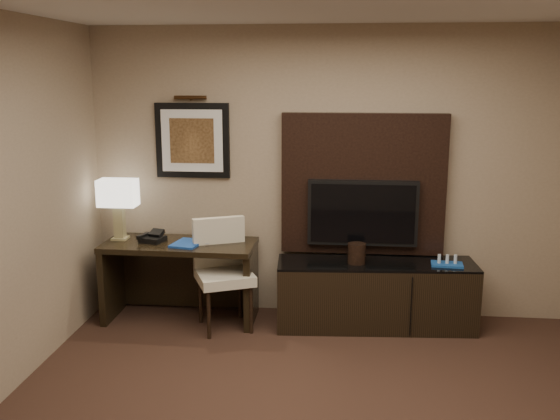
# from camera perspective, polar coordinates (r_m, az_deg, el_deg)

# --- Properties ---
(wall_back) EXTENTS (4.50, 0.01, 2.70)m
(wall_back) POSITION_cam_1_polar(r_m,az_deg,el_deg) (5.84, 4.66, 3.30)
(wall_back) COLOR gray
(wall_back) RESTS_ON floor
(desk) EXTENTS (1.40, 0.63, 0.74)m
(desk) POSITION_cam_1_polar(r_m,az_deg,el_deg) (5.93, -9.06, -6.43)
(desk) COLOR black
(desk) RESTS_ON floor
(credenza) EXTENTS (1.80, 0.61, 0.61)m
(credenza) POSITION_cam_1_polar(r_m,az_deg,el_deg) (5.77, 8.73, -7.66)
(credenza) COLOR black
(credenza) RESTS_ON floor
(tv_wall_panel) EXTENTS (1.50, 0.12, 1.30)m
(tv_wall_panel) POSITION_cam_1_polar(r_m,az_deg,el_deg) (5.79, 7.60, 2.36)
(tv_wall_panel) COLOR black
(tv_wall_panel) RESTS_ON wall_back
(tv) EXTENTS (1.00, 0.08, 0.60)m
(tv) POSITION_cam_1_polar(r_m,az_deg,el_deg) (5.74, 7.56, -0.27)
(tv) COLOR black
(tv) RESTS_ON tv_wall_panel
(artwork) EXTENTS (0.70, 0.04, 0.70)m
(artwork) POSITION_cam_1_polar(r_m,az_deg,el_deg) (5.94, -8.00, 6.31)
(artwork) COLOR black
(artwork) RESTS_ON wall_back
(picture_light) EXTENTS (0.04, 0.04, 0.30)m
(picture_light) POSITION_cam_1_polar(r_m,az_deg,el_deg) (5.88, -8.20, 10.14)
(picture_light) COLOR #3D2713
(picture_light) RESTS_ON wall_back
(desk_chair) EXTENTS (0.66, 0.69, 0.99)m
(desk_chair) POSITION_cam_1_polar(r_m,az_deg,el_deg) (5.63, -5.09, -6.01)
(desk_chair) COLOR beige
(desk_chair) RESTS_ON floor
(table_lamp) EXTENTS (0.41, 0.30, 0.59)m
(table_lamp) POSITION_cam_1_polar(r_m,az_deg,el_deg) (5.98, -14.53, 0.13)
(table_lamp) COLOR tan
(table_lamp) RESTS_ON desk
(desk_phone) EXTENTS (0.24, 0.23, 0.10)m
(desk_phone) POSITION_cam_1_polar(r_m,az_deg,el_deg) (5.87, -11.57, -2.39)
(desk_phone) COLOR black
(desk_phone) RESTS_ON desk
(blue_folder) EXTENTS (0.29, 0.35, 0.02)m
(blue_folder) POSITION_cam_1_polar(r_m,az_deg,el_deg) (5.74, -8.45, -3.04)
(blue_folder) COLOR #1844A0
(blue_folder) RESTS_ON desk
(book) EXTENTS (0.15, 0.05, 0.21)m
(book) POSITION_cam_1_polar(r_m,az_deg,el_deg) (5.77, -8.04, -1.99)
(book) COLOR #B8A590
(book) RESTS_ON desk
(water_bottle) EXTENTS (0.07, 0.07, 0.17)m
(water_bottle) POSITION_cam_1_polar(r_m,az_deg,el_deg) (5.75, -4.93, -2.12)
(water_bottle) COLOR #AEC0C6
(water_bottle) RESTS_ON desk
(ice_bucket) EXTENTS (0.17, 0.17, 0.18)m
(ice_bucket) POSITION_cam_1_polar(r_m,az_deg,el_deg) (5.60, 7.02, -3.96)
(ice_bucket) COLOR black
(ice_bucket) RESTS_ON credenza
(minibar_tray) EXTENTS (0.29, 0.19, 0.10)m
(minibar_tray) POSITION_cam_1_polar(r_m,az_deg,el_deg) (5.70, 15.05, -4.45)
(minibar_tray) COLOR #184D9E
(minibar_tray) RESTS_ON credenza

